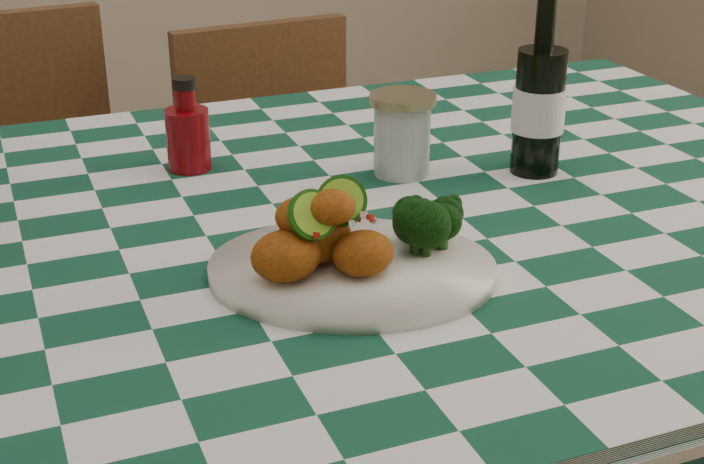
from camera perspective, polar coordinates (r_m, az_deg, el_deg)
name	(u,v)px	position (r m, az deg, el deg)	size (l,w,h in m)	color
plate	(352,270)	(1.06, 0.00, -2.25)	(0.31, 0.24, 0.02)	white
fried_chicken_pile	(329,229)	(1.03, -1.36, 0.16)	(0.14, 0.10, 0.09)	#9A4B0E
broccoli_side	(429,220)	(1.09, 4.47, 0.67)	(0.08, 0.08, 0.06)	black
ketchup_bottle	(187,124)	(1.37, -9.57, 6.22)	(0.06, 0.06, 0.13)	#69050B
mason_jar	(402,135)	(1.34, 2.93, 5.69)	(0.09, 0.09, 0.11)	#B2BCBA
beer_bottle	(540,87)	(1.35, 10.90, 8.28)	(0.07, 0.07, 0.24)	black
wooden_chair_left	(40,260)	(1.98, -17.67, -1.54)	(0.40, 0.42, 0.88)	#472814
wooden_chair_right	(298,238)	(2.04, -3.18, -0.36)	(0.38, 0.40, 0.83)	#472814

